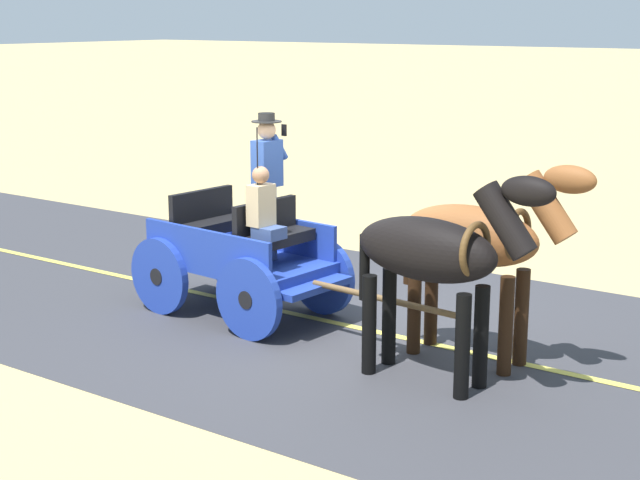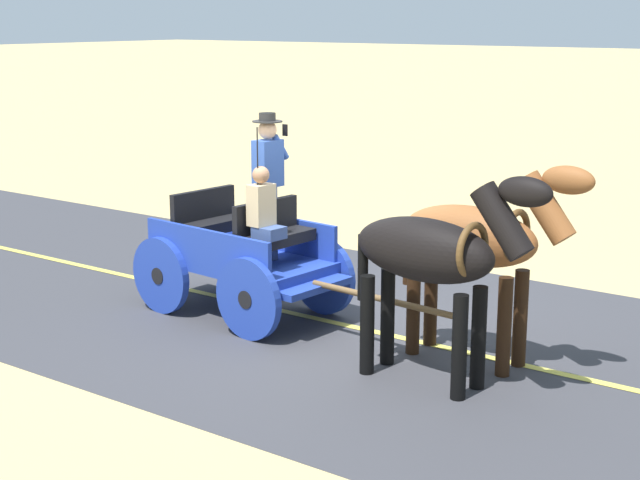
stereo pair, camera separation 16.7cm
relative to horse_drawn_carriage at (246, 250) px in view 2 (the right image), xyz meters
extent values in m
plane|color=tan|center=(-0.34, 0.88, -0.82)|extent=(200.00, 200.00, 0.00)
cube|color=#38383D|center=(-0.34, 0.88, -0.81)|extent=(6.39, 160.00, 0.01)
cube|color=#DBCC4C|center=(-0.34, 0.88, -0.81)|extent=(0.12, 160.00, 0.00)
cube|color=#1E3899|center=(0.00, -0.08, -0.16)|extent=(1.39, 2.30, 0.12)
cube|color=#1E3899|center=(-0.57, -0.03, 0.12)|extent=(0.24, 2.09, 0.44)
cube|color=#1E3899|center=(0.56, -0.13, 0.12)|extent=(0.24, 2.09, 0.44)
cube|color=#1E3899|center=(0.10, 1.13, -0.26)|extent=(1.10, 0.33, 0.08)
cube|color=#1E3899|center=(-0.11, -1.28, -0.34)|extent=(0.73, 0.26, 0.06)
cube|color=black|center=(0.05, 0.52, 0.22)|extent=(1.05, 0.45, 0.14)
cube|color=black|center=(0.03, 0.34, 0.44)|extent=(1.02, 0.17, 0.44)
cube|color=black|center=(-0.05, -0.58, 0.22)|extent=(1.05, 0.45, 0.14)
cube|color=black|center=(-0.06, -0.76, 0.44)|extent=(1.02, 0.17, 0.44)
cylinder|color=#1E3899|center=(-0.58, 0.74, -0.34)|extent=(0.18, 0.97, 0.96)
cylinder|color=black|center=(-0.58, 0.74, -0.34)|extent=(0.14, 0.22, 0.21)
cylinder|color=#1E3899|center=(0.71, 0.63, -0.34)|extent=(0.18, 0.97, 0.96)
cylinder|color=black|center=(0.71, 0.63, -0.34)|extent=(0.14, 0.22, 0.21)
cylinder|color=#1E3899|center=(-0.72, -0.79, -0.34)|extent=(0.18, 0.97, 0.96)
cylinder|color=black|center=(-0.72, -0.79, -0.34)|extent=(0.14, 0.22, 0.21)
cylinder|color=#1E3899|center=(0.58, -0.91, -0.34)|extent=(0.18, 0.97, 0.96)
cylinder|color=black|center=(0.58, -0.91, -0.34)|extent=(0.14, 0.22, 0.21)
cylinder|color=brown|center=(0.19, 2.11, -0.21)|extent=(0.25, 2.00, 0.07)
cylinder|color=black|center=(0.35, 0.49, 0.92)|extent=(0.02, 0.02, 1.30)
cylinder|color=#384C7F|center=(-0.12, 0.26, 0.35)|extent=(0.22, 0.22, 0.90)
cube|color=#2D4C99|center=(-0.12, 0.26, 1.08)|extent=(0.36, 0.25, 0.56)
sphere|color=tan|center=(-0.12, 0.26, 1.48)|extent=(0.22, 0.22, 0.22)
cylinder|color=black|center=(-0.12, 0.26, 1.58)|extent=(0.36, 0.36, 0.01)
cylinder|color=black|center=(-0.12, 0.26, 1.63)|extent=(0.20, 0.20, 0.10)
cylinder|color=#2D4C99|center=(-0.30, 0.31, 1.26)|extent=(0.27, 0.10, 0.32)
cube|color=black|center=(-0.36, 0.34, 1.46)|extent=(0.03, 0.07, 0.14)
cube|color=#384C7F|center=(0.31, 0.62, 0.36)|extent=(0.31, 0.34, 0.14)
cube|color=tan|center=(0.30, 0.50, 0.67)|extent=(0.32, 0.23, 0.48)
sphere|color=#9E7051|center=(0.30, 0.50, 1.02)|extent=(0.20, 0.20, 0.20)
ellipsoid|color=brown|center=(-0.15, 2.94, 0.55)|extent=(0.61, 1.58, 0.64)
cylinder|color=black|center=(-0.31, 3.49, -0.29)|extent=(0.15, 0.15, 1.05)
cylinder|color=black|center=(0.05, 3.48, -0.29)|extent=(0.15, 0.15, 1.05)
cylinder|color=black|center=(-0.34, 2.40, -0.29)|extent=(0.15, 0.15, 1.05)
cylinder|color=black|center=(0.02, 2.39, -0.29)|extent=(0.15, 0.15, 1.05)
cylinder|color=brown|center=(-0.12, 3.78, 0.95)|extent=(0.28, 0.66, 0.73)
ellipsoid|color=brown|center=(-0.11, 4.00, 1.26)|extent=(0.24, 0.55, 0.28)
cube|color=black|center=(-0.12, 3.76, 0.99)|extent=(0.08, 0.50, 0.56)
cylinder|color=black|center=(-0.17, 2.20, 0.25)|extent=(0.11, 0.11, 0.70)
torus|color=brown|center=(-0.13, 3.49, 0.63)|extent=(0.55, 0.09, 0.55)
ellipsoid|color=black|center=(0.66, 2.87, 0.55)|extent=(0.64, 1.59, 0.64)
cylinder|color=black|center=(0.51, 3.42, -0.29)|extent=(0.15, 0.15, 1.05)
cylinder|color=black|center=(0.87, 3.41, -0.29)|extent=(0.15, 0.15, 1.05)
cylinder|color=black|center=(0.45, 2.33, -0.29)|extent=(0.15, 0.15, 1.05)
cylinder|color=black|center=(0.82, 2.31, -0.29)|extent=(0.15, 0.15, 1.05)
cylinder|color=black|center=(0.71, 3.71, 0.95)|extent=(0.29, 0.66, 0.73)
ellipsoid|color=black|center=(0.72, 3.93, 1.26)|extent=(0.25, 0.55, 0.28)
cube|color=black|center=(0.71, 3.69, 0.99)|extent=(0.09, 0.50, 0.56)
cylinder|color=black|center=(0.63, 2.13, 0.25)|extent=(0.11, 0.11, 0.70)
torus|color=brown|center=(0.69, 3.41, 0.63)|extent=(0.55, 0.10, 0.55)
camera|label=1|loc=(8.77, 7.30, 2.80)|focal=53.79mm
camera|label=2|loc=(8.67, 7.43, 2.80)|focal=53.79mm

